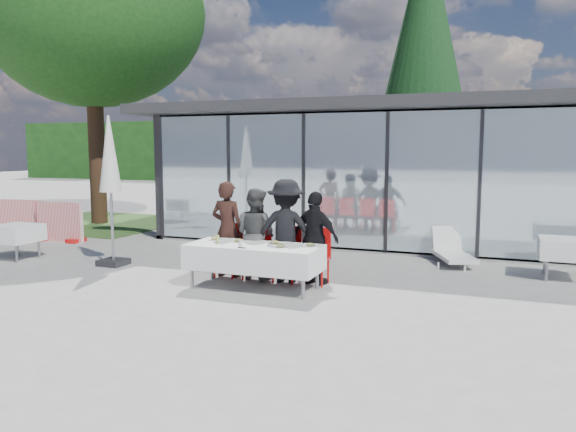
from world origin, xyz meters
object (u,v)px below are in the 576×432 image
(plate_extra, at_px, (281,246))
(diner_b, at_px, (256,234))
(diner_chair_d, at_px, (317,253))
(deciduous_tree, at_px, (91,12))
(dining_table, at_px, (254,257))
(diner_chair_b, at_px, (258,249))
(plate_b, at_px, (239,241))
(spare_table_left, at_px, (16,234))
(diner_chair_c, at_px, (288,251))
(spare_table_right, at_px, (565,249))
(juice_bottle, at_px, (217,239))
(plate_d, at_px, (310,245))
(diner_a, at_px, (227,229))
(conifer_tree, at_px, (424,48))
(diner_c, at_px, (286,231))
(market_umbrella, at_px, (110,165))
(plate_a, at_px, (215,239))
(diner_d, at_px, (315,238))
(plate_c, at_px, (275,243))
(lounger, at_px, (452,251))
(diner_chair_a, at_px, (230,247))
(folded_eyeglasses, at_px, (242,248))

(plate_extra, bearing_deg, diner_b, 135.29)
(diner_chair_d, distance_m, deciduous_tree, 11.89)
(dining_table, relative_size, diner_chair_b, 2.32)
(plate_b, xyz_separation_m, spare_table_left, (-5.45, 0.37, -0.22))
(plate_b, bearing_deg, dining_table, -17.09)
(diner_chair_c, relative_size, spare_table_right, 1.13)
(dining_table, distance_m, juice_bottle, 0.70)
(diner_chair_d, distance_m, plate_d, 0.66)
(diner_a, bearing_deg, plate_d, 167.10)
(diner_b, bearing_deg, diner_chair_d, -157.66)
(juice_bottle, height_order, conifer_tree, conifer_tree)
(dining_table, distance_m, plate_b, 0.43)
(diner_chair_b, distance_m, diner_c, 0.70)
(diner_a, bearing_deg, diner_b, -176.62)
(diner_chair_c, relative_size, plate_d, 3.96)
(diner_b, distance_m, market_umbrella, 3.42)
(diner_a, bearing_deg, plate_a, 95.17)
(diner_a, relative_size, diner_b, 1.07)
(plate_b, relative_size, plate_extra, 1.00)
(dining_table, relative_size, diner_b, 1.37)
(diner_chair_b, bearing_deg, diner_d, -4.38)
(diner_a, xyz_separation_m, diner_chair_b, (0.57, 0.09, -0.34))
(plate_c, bearing_deg, diner_chair_d, 47.48)
(diner_chair_c, bearing_deg, diner_chair_b, 180.00)
(lounger, bearing_deg, spare_table_left, -161.44)
(diner_c, relative_size, deciduous_tree, 0.19)
(diner_chair_a, distance_m, spare_table_left, 4.96)
(diner_chair_c, xyz_separation_m, spare_table_left, (-6.11, -0.28, 0.02))
(diner_a, height_order, plate_d, diner_a)
(diner_d, xyz_separation_m, plate_d, (0.09, -0.52, -0.03))
(diner_chair_a, height_order, diner_b, diner_b)
(diner_c, distance_m, spare_table_right, 5.04)
(market_umbrella, bearing_deg, diner_chair_d, 0.57)
(plate_extra, bearing_deg, diner_chair_a, 147.33)
(diner_chair_a, bearing_deg, plate_extra, -32.67)
(diner_chair_a, xyz_separation_m, juice_bottle, (0.20, -0.85, 0.28))
(diner_a, xyz_separation_m, lounger, (3.75, 2.73, -0.62))
(folded_eyeglasses, distance_m, market_umbrella, 3.80)
(diner_chair_d, distance_m, plate_b, 1.38)
(diner_b, height_order, spare_table_left, diner_b)
(diner_chair_b, distance_m, conifer_tree, 13.32)
(plate_b, distance_m, market_umbrella, 3.42)
(diner_chair_b, relative_size, plate_d, 3.96)
(diner_d, relative_size, deciduous_tree, 0.17)
(diner_chair_a, xyz_separation_m, diner_chair_b, (0.57, 0.00, 0.00))
(plate_b, xyz_separation_m, conifer_tree, (1.25, 12.74, 5.21))
(diner_a, relative_size, diner_chair_b, 1.81)
(conifer_tree, bearing_deg, juice_bottle, -96.84)
(juice_bottle, bearing_deg, dining_table, 8.62)
(conifer_tree, bearing_deg, lounger, -78.07)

